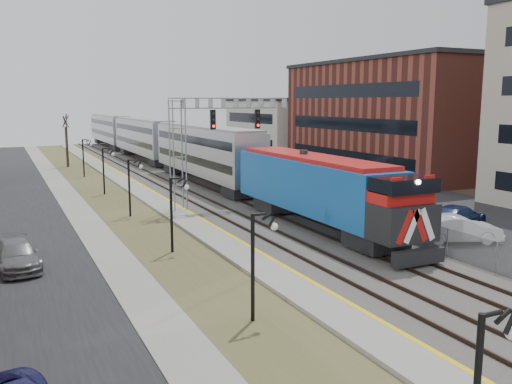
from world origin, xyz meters
TOP-DOWN VIEW (x-y plane):
  - street_west at (-11.50, 35.00)m, footprint 7.00×120.00m
  - sidewalk at (-7.00, 35.00)m, footprint 2.00×120.00m
  - grass_median at (-4.00, 35.00)m, footprint 4.00×120.00m
  - platform at (-1.00, 35.00)m, footprint 2.00×120.00m
  - ballast_bed at (4.00, 35.00)m, footprint 8.00×120.00m
  - parking_lot at (16.00, 35.00)m, footprint 16.00×120.00m
  - platform_edge at (-0.12, 35.00)m, footprint 0.24×120.00m
  - track_near at (2.00, 35.00)m, footprint 1.58×120.00m
  - track_far at (5.50, 35.00)m, footprint 1.58×120.00m
  - train at (5.50, 54.48)m, footprint 3.00×85.85m
  - signal_gantry at (1.22, 27.99)m, footprint 9.00×1.07m
  - lampposts at (-4.00, 18.29)m, footprint 0.14×62.14m
  - fence at (8.20, 35.00)m, footprint 0.04×120.00m
  - buildings_east at (30.00, 31.18)m, footprint 16.00×76.00m
  - car_lot_b at (11.14, 13.14)m, footprint 4.92×3.20m
  - car_lot_c at (10.97, 19.33)m, footprint 5.56×2.57m
  - car_lot_d at (13.74, 15.78)m, footprint 5.46×3.67m
  - car_lot_e at (10.68, 33.04)m, footprint 4.08×2.18m
  - car_lot_f at (13.51, 40.15)m, footprint 4.15×2.42m
  - car_street_b at (-11.46, 18.45)m, footprint 2.23×4.59m
  - car_lot_g at (12.15, 44.16)m, footprint 4.48×2.08m

SIDE VIEW (x-z plane):
  - street_west at x=-11.50m, z-range 0.00..0.04m
  - parking_lot at x=16.00m, z-range 0.00..0.04m
  - grass_median at x=-4.00m, z-range 0.00..0.06m
  - sidewalk at x=-7.00m, z-range 0.00..0.08m
  - ballast_bed at x=4.00m, z-range 0.00..0.20m
  - platform at x=-1.00m, z-range 0.00..0.24m
  - platform_edge at x=-0.12m, z-range 0.24..0.25m
  - track_near at x=2.00m, z-range 0.20..0.35m
  - track_far at x=5.50m, z-range 0.20..0.35m
  - car_street_b at x=-11.46m, z-range 0.00..1.29m
  - car_lot_f at x=13.51m, z-range 0.00..1.29m
  - car_lot_e at x=10.68m, z-range 0.00..1.32m
  - car_lot_g at x=12.15m, z-range 0.00..1.42m
  - car_lot_d at x=13.74m, z-range 0.00..1.47m
  - car_lot_b at x=11.14m, z-range 0.00..1.53m
  - car_lot_c at x=10.97m, z-range 0.00..1.55m
  - fence at x=8.20m, z-range 0.00..1.60m
  - lampposts at x=-4.00m, z-range 0.00..4.00m
  - train at x=5.50m, z-range 0.26..5.58m
  - signal_gantry at x=1.22m, z-range 1.51..9.66m
  - buildings_east at x=30.00m, z-range -1.19..13.81m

